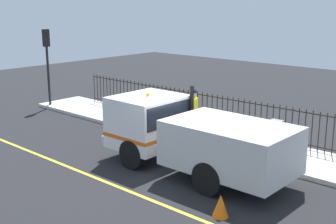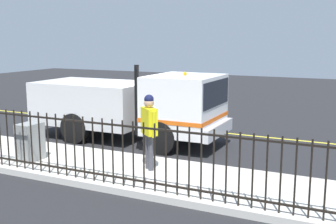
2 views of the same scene
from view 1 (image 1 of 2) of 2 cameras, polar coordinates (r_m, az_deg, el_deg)
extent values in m
plane|color=#232326|center=(14.32, 1.56, -7.49)|extent=(49.36, 49.36, 0.00)
cube|color=beige|center=(16.72, 8.69, -4.18)|extent=(2.53, 22.44, 0.15)
cube|color=yellow|center=(12.84, -4.94, -10.13)|extent=(0.12, 20.19, 0.01)
cube|color=white|center=(14.99, -2.58, -1.14)|extent=(2.29, 1.97, 1.71)
cube|color=black|center=(14.90, -2.60, 0.25)|extent=(2.11, 2.01, 0.75)
cube|color=silver|center=(13.03, 7.95, -4.39)|extent=(2.29, 3.69, 1.36)
cube|color=silver|center=(15.92, -5.29, -2.92)|extent=(2.17, 0.20, 0.36)
cube|color=#DB5914|center=(15.09, -2.57, -2.52)|extent=(2.31, 1.99, 0.12)
cylinder|color=black|center=(14.35, -4.57, -5.43)|extent=(0.30, 0.96, 0.96)
cylinder|color=black|center=(15.76, 0.83, -3.60)|extent=(0.30, 0.96, 0.96)
cylinder|color=black|center=(12.47, 5.18, -8.49)|extent=(0.30, 0.96, 0.96)
cylinder|color=black|center=(14.07, 10.21, -6.02)|extent=(0.30, 0.96, 0.96)
sphere|color=orange|center=(14.78, -2.62, 2.24)|extent=(0.12, 0.12, 0.12)
cylinder|color=black|center=(14.97, 3.04, -0.49)|extent=(0.14, 0.14, 2.05)
cube|color=yellow|center=(17.27, 3.31, 0.89)|extent=(0.51, 0.54, 0.64)
sphere|color=tan|center=(17.18, 3.33, 2.32)|extent=(0.24, 0.24, 0.24)
sphere|color=#14193F|center=(17.16, 3.34, 2.60)|extent=(0.23, 0.23, 0.23)
cylinder|color=#3F3F47|center=(17.54, 3.22, -1.44)|extent=(0.13, 0.13, 0.86)
cylinder|color=#3F3F47|center=(17.37, 3.34, -1.60)|extent=(0.13, 0.13, 0.86)
cylinder|color=yellow|center=(17.55, 3.12, 1.00)|extent=(0.09, 0.09, 0.61)
cylinder|color=yellow|center=(17.00, 3.50, 0.57)|extent=(0.09, 0.09, 0.61)
cylinder|color=black|center=(16.04, 20.47, -2.74)|extent=(0.04, 0.04, 1.44)
cylinder|color=black|center=(16.12, 19.63, -2.58)|extent=(0.04, 0.04, 1.44)
cylinder|color=black|center=(16.22, 18.81, -2.42)|extent=(0.04, 0.04, 1.44)
cylinder|color=black|center=(16.31, 17.99, -2.27)|extent=(0.04, 0.04, 1.44)
cylinder|color=black|center=(16.41, 17.18, -2.11)|extent=(0.04, 0.04, 1.44)
cylinder|color=black|center=(16.51, 16.38, -1.95)|extent=(0.04, 0.04, 1.44)
cylinder|color=black|center=(16.61, 15.60, -1.80)|extent=(0.04, 0.04, 1.44)
cylinder|color=black|center=(16.72, 14.82, -1.65)|extent=(0.04, 0.04, 1.44)
cylinder|color=black|center=(16.83, 14.05, -1.50)|extent=(0.04, 0.04, 1.44)
cylinder|color=black|center=(16.95, 13.30, -1.35)|extent=(0.04, 0.04, 1.44)
cylinder|color=black|center=(17.06, 12.55, -1.21)|extent=(0.04, 0.04, 1.44)
cylinder|color=black|center=(17.19, 11.81, -1.06)|extent=(0.04, 0.04, 1.44)
cylinder|color=black|center=(17.31, 11.09, -0.92)|extent=(0.04, 0.04, 1.44)
cylinder|color=black|center=(17.43, 10.37, -0.78)|extent=(0.04, 0.04, 1.44)
cylinder|color=black|center=(17.56, 9.67, -0.64)|extent=(0.04, 0.04, 1.44)
cylinder|color=black|center=(17.69, 8.97, -0.50)|extent=(0.04, 0.04, 1.44)
cylinder|color=black|center=(17.83, 8.29, -0.37)|extent=(0.04, 0.04, 1.44)
cylinder|color=black|center=(17.96, 7.62, -0.24)|extent=(0.04, 0.04, 1.44)
cylinder|color=black|center=(18.10, 6.95, -0.10)|extent=(0.04, 0.04, 1.44)
cylinder|color=black|center=(18.25, 6.30, 0.02)|extent=(0.04, 0.04, 1.44)
cylinder|color=black|center=(18.39, 5.66, 0.15)|extent=(0.04, 0.04, 1.44)
cylinder|color=black|center=(18.54, 5.03, 0.28)|extent=(0.04, 0.04, 1.44)
cylinder|color=black|center=(18.69, 4.40, 0.40)|extent=(0.04, 0.04, 1.44)
cylinder|color=black|center=(18.84, 3.79, 0.52)|extent=(0.04, 0.04, 1.44)
cylinder|color=black|center=(18.99, 3.19, 0.64)|extent=(0.04, 0.04, 1.44)
cylinder|color=black|center=(19.15, 2.59, 0.76)|extent=(0.04, 0.04, 1.44)
cylinder|color=black|center=(19.30, 2.01, 0.87)|extent=(0.04, 0.04, 1.44)
cylinder|color=black|center=(19.46, 1.44, 0.98)|extent=(0.04, 0.04, 1.44)
cylinder|color=black|center=(19.62, 0.87, 1.09)|extent=(0.04, 0.04, 1.44)
cylinder|color=black|center=(19.79, 0.31, 1.20)|extent=(0.04, 0.04, 1.44)
cylinder|color=black|center=(19.95, -0.23, 1.31)|extent=(0.04, 0.04, 1.44)
cylinder|color=black|center=(20.12, -0.77, 1.42)|extent=(0.04, 0.04, 1.44)
cylinder|color=black|center=(20.29, -1.30, 1.52)|extent=(0.04, 0.04, 1.44)
cylinder|color=black|center=(20.46, -1.82, 1.62)|extent=(0.04, 0.04, 1.44)
cylinder|color=black|center=(20.63, -2.33, 1.72)|extent=(0.04, 0.04, 1.44)
cylinder|color=black|center=(20.81, -2.83, 1.82)|extent=(0.04, 0.04, 1.44)
cylinder|color=black|center=(20.98, -3.33, 1.91)|extent=(0.04, 0.04, 1.44)
cylinder|color=black|center=(21.16, -3.81, 2.01)|extent=(0.04, 0.04, 1.44)
cylinder|color=black|center=(21.34, -4.29, 2.10)|extent=(0.04, 0.04, 1.44)
cylinder|color=black|center=(21.52, -4.76, 2.19)|extent=(0.04, 0.04, 1.44)
cylinder|color=black|center=(21.70, -5.22, 2.28)|extent=(0.04, 0.04, 1.44)
cylinder|color=black|center=(21.89, -5.68, 2.37)|extent=(0.04, 0.04, 1.44)
cylinder|color=black|center=(22.07, -6.13, 2.46)|extent=(0.04, 0.04, 1.44)
cylinder|color=black|center=(22.26, -6.57, 2.54)|extent=(0.04, 0.04, 1.44)
cylinder|color=black|center=(22.44, -7.00, 2.62)|extent=(0.04, 0.04, 1.44)
cylinder|color=black|center=(22.63, -7.43, 2.70)|extent=(0.04, 0.04, 1.44)
cylinder|color=black|center=(22.82, -7.84, 2.78)|extent=(0.04, 0.04, 1.44)
cylinder|color=black|center=(23.01, -8.26, 2.86)|extent=(0.04, 0.04, 1.44)
cylinder|color=black|center=(23.21, -8.66, 2.94)|extent=(0.04, 0.04, 1.44)
cylinder|color=black|center=(23.40, -9.06, 3.02)|extent=(0.04, 0.04, 1.44)
cylinder|color=black|center=(23.60, -9.45, 3.09)|extent=(0.04, 0.04, 1.44)
cube|color=black|center=(17.23, 10.82, 1.09)|extent=(0.04, 19.07, 0.04)
cube|color=black|center=(17.52, 10.65, -2.57)|extent=(0.04, 19.07, 0.04)
cylinder|color=black|center=(23.10, -15.17, 5.53)|extent=(0.12, 0.12, 3.79)
cube|color=black|center=(22.95, -15.41, 9.16)|extent=(0.31, 0.23, 0.85)
sphere|color=red|center=(22.93, -15.45, 9.79)|extent=(0.16, 0.16, 0.16)
sphere|color=yellow|center=(22.95, -15.41, 9.16)|extent=(0.16, 0.16, 0.16)
sphere|color=green|center=(22.97, -15.36, 8.53)|extent=(0.16, 0.16, 0.16)
cube|color=gray|center=(16.30, 13.39, -2.81)|extent=(0.64, 0.45, 0.97)
cone|color=orange|center=(11.37, 6.77, -11.88)|extent=(0.41, 0.41, 0.59)
camera|label=2|loc=(26.70, 7.26, 9.67)|focal=45.44mm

